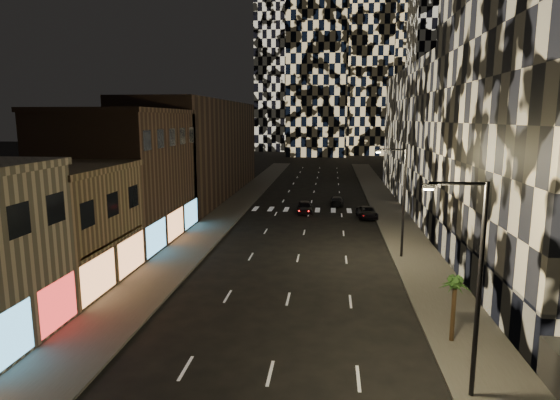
% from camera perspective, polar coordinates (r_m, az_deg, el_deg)
% --- Properties ---
extents(sidewalk_left, '(4.00, 120.00, 0.15)m').
position_cam_1_polar(sidewalk_left, '(61.01, -5.79, -0.93)').
color(sidewalk_left, '#47443F').
rests_on(sidewalk_left, ground).
extents(sidewalk_right, '(4.00, 120.00, 0.15)m').
position_cam_1_polar(sidewalk_right, '(60.16, 13.19, -1.30)').
color(sidewalk_right, '#47443F').
rests_on(sidewalk_right, ground).
extents(curb_left, '(0.20, 120.00, 0.15)m').
position_cam_1_polar(curb_left, '(60.61, -3.85, -0.97)').
color(curb_left, '#4C4C47').
rests_on(curb_left, ground).
extents(curb_right, '(0.20, 120.00, 0.15)m').
position_cam_1_polar(curb_right, '(59.93, 11.20, -1.27)').
color(curb_right, '#4C4C47').
rests_on(curb_right, ground).
extents(retail_tan, '(10.00, 10.00, 8.00)m').
position_cam_1_polar(retail_tan, '(36.28, -26.68, -3.13)').
color(retail_tan, '#836A4F').
rests_on(retail_tan, ground).
extents(retail_brown, '(10.00, 15.00, 12.00)m').
position_cam_1_polar(retail_brown, '(46.75, -18.61, 2.62)').
color(retail_brown, '#4C362B').
rests_on(retail_brown, ground).
extents(retail_filler_left, '(10.00, 40.00, 14.00)m').
position_cam_1_polar(retail_filler_left, '(71.47, -9.74, 6.17)').
color(retail_filler_left, '#4C362B').
rests_on(retail_filler_left, ground).
extents(midrise_base, '(0.60, 25.00, 3.00)m').
position_cam_1_polar(midrise_base, '(35.91, 21.81, -7.03)').
color(midrise_base, '#383838').
rests_on(midrise_base, ground).
extents(midrise_filler_right, '(16.00, 40.00, 18.00)m').
position_cam_1_polar(midrise_filler_right, '(67.90, 21.26, 7.14)').
color(midrise_filler_right, '#232326').
rests_on(midrise_filler_right, ground).
extents(streetlight_near, '(2.55, 0.25, 9.00)m').
position_cam_1_polar(streetlight_near, '(20.42, 22.55, -8.50)').
color(streetlight_near, black).
rests_on(streetlight_near, sidewalk_right).
extents(streetlight_far, '(2.55, 0.25, 9.00)m').
position_cam_1_polar(streetlight_far, '(39.50, 14.54, 0.61)').
color(streetlight_far, black).
rests_on(streetlight_far, sidewalk_right).
extents(car_dark_midlane, '(2.16, 4.52, 1.49)m').
position_cam_1_polar(car_dark_midlane, '(57.64, 3.05, -0.86)').
color(car_dark_midlane, black).
rests_on(car_dark_midlane, ground).
extents(car_dark_oncoming, '(1.94, 4.31, 1.23)m').
position_cam_1_polar(car_dark_oncoming, '(62.98, 6.97, -0.11)').
color(car_dark_oncoming, black).
rests_on(car_dark_oncoming, ground).
extents(car_dark_rightlane, '(2.44, 4.80, 1.30)m').
position_cam_1_polar(car_dark_rightlane, '(55.69, 10.55, -1.50)').
color(car_dark_rightlane, black).
rests_on(car_dark_rightlane, ground).
extents(palm_tree, '(1.74, 1.78, 3.49)m').
position_cam_1_polar(palm_tree, '(25.82, 20.54, -9.97)').
color(palm_tree, '#47331E').
rests_on(palm_tree, sidewalk_right).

